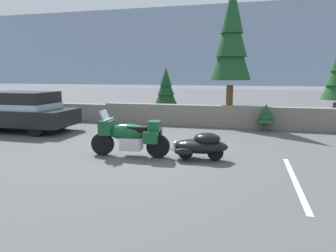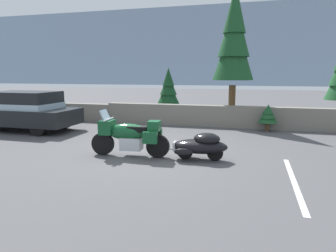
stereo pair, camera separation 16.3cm
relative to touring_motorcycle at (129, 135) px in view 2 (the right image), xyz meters
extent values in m
plane|color=#4C4C4F|center=(0.60, 0.49, -0.62)|extent=(80.00, 80.00, 0.00)
cube|color=slate|center=(-7.40, 5.75, -0.19)|extent=(8.00, 0.51, 0.87)
cube|color=slate|center=(0.60, 5.77, -0.15)|extent=(8.00, 0.51, 0.95)
cube|color=#7F93AD|center=(0.60, 95.80, 7.38)|extent=(240.00, 80.00, 16.00)
cylinder|color=black|center=(-0.82, -0.06, -0.29)|extent=(0.67, 0.19, 0.66)
cylinder|color=black|center=(0.83, 0.07, -0.29)|extent=(0.67, 0.19, 0.66)
cube|color=silver|center=(0.06, 0.00, -0.24)|extent=(0.63, 0.49, 0.36)
ellipsoid|color=#144C28|center=(-0.04, 0.00, 0.09)|extent=(1.23, 0.53, 0.48)
cube|color=#144C28|center=(-0.67, -0.05, 0.21)|extent=(0.40, 0.55, 0.40)
cube|color=#9EB7C6|center=(-0.72, -0.06, 0.54)|extent=(0.22, 0.45, 0.34)
cube|color=black|center=(0.26, 0.02, 0.19)|extent=(0.59, 0.40, 0.16)
cube|color=#144C28|center=(0.73, 0.06, 0.29)|extent=(0.35, 0.42, 0.28)
cube|color=#144C28|center=(0.70, -0.25, 0.01)|extent=(0.41, 0.19, 0.32)
cube|color=#144C28|center=(0.66, 0.35, 0.01)|extent=(0.41, 0.19, 0.32)
cylinder|color=silver|center=(-0.62, -0.05, 0.44)|extent=(0.10, 0.70, 0.04)
cylinder|color=silver|center=(-0.77, -0.06, -0.04)|extent=(0.26, 0.09, 0.54)
cylinder|color=black|center=(1.60, 0.13, -0.40)|extent=(0.45, 0.13, 0.44)
cylinder|color=black|center=(2.43, 0.19, -0.40)|extent=(0.45, 0.13, 0.44)
ellipsoid|color=black|center=(2.02, 0.16, -0.24)|extent=(1.55, 0.80, 0.40)
ellipsoid|color=black|center=(2.19, 0.17, -0.02)|extent=(0.76, 0.62, 0.32)
cube|color=silver|center=(1.31, 0.10, -0.26)|extent=(0.09, 0.32, 0.24)
ellipsoid|color=black|center=(1.63, -0.19, -0.34)|extent=(0.53, 0.18, 0.20)
ellipsoid|color=black|center=(1.58, 0.45, -0.34)|extent=(0.53, 0.18, 0.20)
cylinder|color=silver|center=(0.92, 0.07, -0.35)|extent=(0.70, 0.11, 0.05)
cylinder|color=black|center=(-7.48, 3.45, -0.28)|extent=(0.68, 0.22, 0.68)
cylinder|color=black|center=(-4.51, 1.79, -0.28)|extent=(0.68, 0.22, 0.68)
cylinder|color=black|center=(-4.51, 3.45, -0.28)|extent=(0.68, 0.22, 0.68)
cube|color=black|center=(-5.99, 2.62, -0.01)|extent=(4.80, 1.96, 0.64)
cube|color=black|center=(-5.75, 2.62, 0.66)|extent=(2.64, 1.72, 0.70)
cube|color=#9EB7C6|center=(-5.75, 2.62, 0.43)|extent=(2.69, 1.76, 0.24)
cylinder|color=brown|center=(2.41, 6.68, 0.29)|extent=(0.32, 0.32, 1.83)
cone|color=#194723|center=(2.41, 6.68, 2.89)|extent=(1.87, 1.87, 2.89)
cone|color=#194723|center=(2.41, 6.68, 3.76)|extent=(1.45, 1.45, 2.53)
cone|color=#194723|center=(2.41, 6.68, 4.63)|extent=(1.03, 1.03, 2.17)
cylinder|color=brown|center=(-0.78, 6.98, -0.24)|extent=(0.20, 0.20, 0.77)
cone|color=#143D1E|center=(-0.78, 6.98, 0.85)|extent=(1.11, 1.11, 1.21)
cone|color=#143D1E|center=(-0.78, 6.98, 1.22)|extent=(0.86, 0.86, 1.06)
cone|color=#143D1E|center=(-0.78, 6.98, 1.58)|extent=(0.61, 0.61, 0.91)
cylinder|color=brown|center=(3.98, 5.19, -0.46)|extent=(0.15, 0.15, 0.32)
cone|color=#194723|center=(3.98, 5.19, 0.00)|extent=(0.79, 0.79, 0.51)
cone|color=#194723|center=(3.98, 5.19, 0.15)|extent=(0.61, 0.61, 0.44)
cone|color=#194723|center=(3.98, 5.19, 0.30)|extent=(0.43, 0.43, 0.38)
cube|color=silver|center=(4.31, -1.01, -0.62)|extent=(0.12, 3.60, 0.01)
camera|label=1|loc=(3.20, -8.02, 1.72)|focal=32.78mm
camera|label=2|loc=(3.36, -7.98, 1.72)|focal=32.78mm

